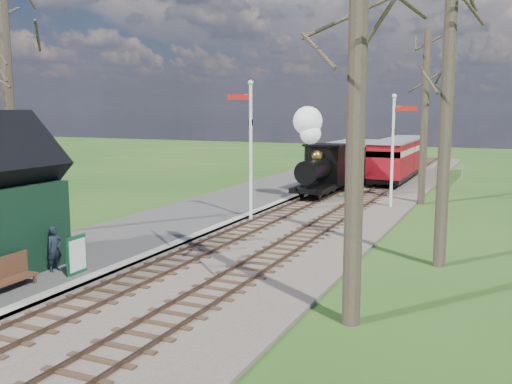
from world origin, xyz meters
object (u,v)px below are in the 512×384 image
locomotive (318,159)px  sign_board (77,255)px  red_carriage_a (391,161)px  person (55,249)px  coach (347,161)px  semaphore_near (249,140)px  bench (8,274)px  semaphore_far (394,142)px  red_carriage_b (406,155)px

locomotive → sign_board: bearing=-95.7°
red_carriage_a → person: (-5.12, -24.63, -0.72)m
coach → semaphore_near: bearing=-93.3°
locomotive → coach: bearing=89.9°
red_carriage_a → bench: size_ratio=3.51×
coach → bench: (-2.45, -25.28, -1.02)m
semaphore_far → sign_board: (-6.11, -15.96, -2.58)m
locomotive → sign_board: 17.48m
red_carriage_b → coach: bearing=-111.3°
coach → locomotive: bearing=-90.1°
coach → bench: bearing=-95.5°
locomotive → red_carriage_b: (2.61, 12.74, -0.65)m
coach → bench: coach is taller
red_carriage_a → person: 25.16m
bench → person: (-0.06, 1.82, 0.26)m
red_carriage_a → sign_board: 24.97m
person → red_carriage_a: bearing=-3.3°
red_carriage_a → red_carriage_b: (0.00, 5.50, 0.00)m
semaphore_far → locomotive: (-4.39, 1.37, -1.10)m
red_carriage_a → red_carriage_b: 5.50m
locomotive → red_carriage_a: locomotive is taller
sign_board → bench: size_ratio=0.72×
coach → person: coach is taller
semaphore_far → person: 17.61m
bench → red_carriage_a: bearing=79.2°
locomotive → red_carriage_b: bearing=78.4°
locomotive → bench: locomotive is taller
semaphore_far → coach: semaphore_far is taller
coach → red_carriage_a: (2.60, 1.17, -0.04)m
red_carriage_a → bench: bearing=-100.8°
semaphore_near → coach: bearing=86.7°
person → semaphore_near: bearing=-1.5°
red_carriage_a → bench: (-5.05, -26.45, -0.98)m
semaphore_near → red_carriage_b: (3.37, 20.12, -2.02)m
locomotive → bench: 19.43m
semaphore_near → semaphore_far: (5.14, 6.00, -0.27)m
red_carriage_b → bench: bearing=-99.0°
semaphore_near → bench: 12.33m
bench → locomotive: bearing=82.8°
locomotive → bench: bearing=-97.2°
coach → person: 23.60m
red_carriage_b → bench: size_ratio=3.51×
semaphore_far → red_carriage_b: 14.33m
locomotive → coach: (0.01, 6.07, -0.61)m
bench → person: 1.84m
semaphore_near → bench: bearing=-98.1°
semaphore_far → locomotive: bearing=162.6°
semaphore_near → bench: (-1.68, -11.84, -3.00)m
red_carriage_a → red_carriage_b: same height
locomotive → red_carriage_a: (2.61, 7.24, -0.65)m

